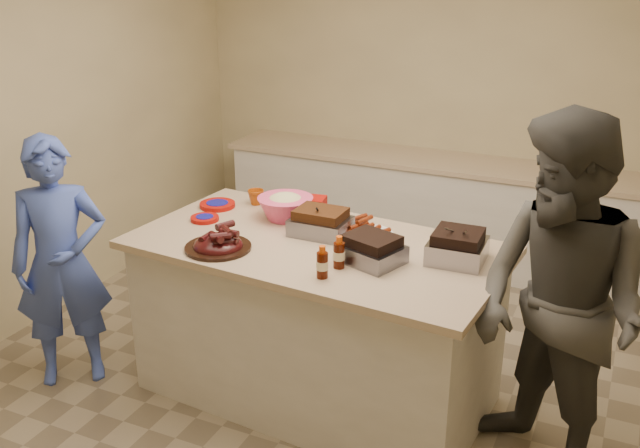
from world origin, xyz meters
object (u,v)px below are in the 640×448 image
at_px(bbq_bottle_b, 339,267).
at_px(mustard_bottle, 304,234).
at_px(island, 317,392).
at_px(guest_blue, 77,375).
at_px(plastic_cup, 256,204).
at_px(roasting_pan, 456,261).
at_px(rib_platter, 218,249).
at_px(coleslaw_bowl, 286,219).
at_px(bbq_bottle_a, 322,277).

distance_m(bbq_bottle_b, mustard_bottle, 0.51).
relative_size(island, guest_blue, 1.34).
bearing_deg(plastic_cup, roasting_pan, -13.51).
relative_size(mustard_bottle, guest_blue, 0.09).
bearing_deg(rib_platter, bbq_bottle_b, 4.36).
relative_size(rib_platter, mustard_bottle, 2.76).
distance_m(coleslaw_bowl, guest_blue, 1.68).
distance_m(island, mustard_bottle, 1.00).
bearing_deg(coleslaw_bowl, roasting_pan, -9.45).
distance_m(mustard_bottle, plastic_cup, 0.61).
bearing_deg(coleslaw_bowl, rib_platter, -101.68).
distance_m(plastic_cup, guest_blue, 1.58).
xyz_separation_m(coleslaw_bowl, bbq_bottle_a, (0.55, -0.67, -0.00)).
distance_m(roasting_pan, guest_blue, 2.52).
xyz_separation_m(bbq_bottle_b, mustard_bottle, (-0.37, 0.35, 0.00)).
xyz_separation_m(roasting_pan, mustard_bottle, (-0.90, 0.01, 0.00)).
height_order(coleslaw_bowl, bbq_bottle_a, coleslaw_bowl).
distance_m(roasting_pan, mustard_bottle, 0.90).
bearing_deg(coleslaw_bowl, plastic_cup, 152.45).
height_order(rib_platter, roasting_pan, rib_platter).
bearing_deg(roasting_pan, bbq_bottle_b, -149.40).
relative_size(roasting_pan, mustard_bottle, 2.15).
distance_m(roasting_pan, bbq_bottle_b, 0.63).
xyz_separation_m(rib_platter, plastic_cup, (-0.17, 0.73, 0.00)).
distance_m(coleslaw_bowl, plastic_cup, 0.33).
height_order(island, coleslaw_bowl, coleslaw_bowl).
bearing_deg(rib_platter, mustard_bottle, 50.25).
bearing_deg(roasting_pan, island, -174.87).
relative_size(coleslaw_bowl, bbq_bottle_a, 1.99).
xyz_separation_m(island, coleslaw_bowl, (-0.34, 0.28, 0.99)).
relative_size(bbq_bottle_a, mustard_bottle, 1.28).
distance_m(roasting_pan, plastic_cup, 1.45).
distance_m(rib_platter, plastic_cup, 0.75).
bearing_deg(rib_platter, coleslaw_bowl, 78.32).
bearing_deg(bbq_bottle_b, bbq_bottle_a, -101.13).
relative_size(coleslaw_bowl, mustard_bottle, 2.55).
height_order(rib_platter, bbq_bottle_b, bbq_bottle_b).
distance_m(bbq_bottle_a, guest_blue, 1.95).
bearing_deg(island, bbq_bottle_b, -40.27).
bearing_deg(coleslaw_bowl, bbq_bottle_a, -50.44).
xyz_separation_m(island, rib_platter, (-0.46, -0.30, 0.99)).
relative_size(bbq_bottle_b, plastic_cup, 1.66).
bearing_deg(bbq_bottle_b, plastic_cup, 142.24).
distance_m(bbq_bottle_b, guest_blue, 1.99).
xyz_separation_m(coleslaw_bowl, mustard_bottle, (0.21, -0.18, 0.00)).
distance_m(rib_platter, roasting_pan, 1.30).
distance_m(rib_platter, bbq_bottle_a, 0.68).
height_order(rib_platter, mustard_bottle, rib_platter).
relative_size(island, bbq_bottle_b, 11.94).
relative_size(bbq_bottle_a, guest_blue, 0.11).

